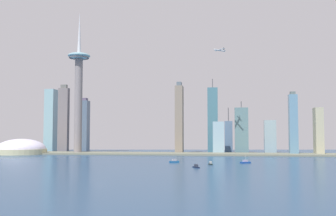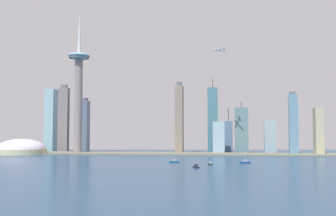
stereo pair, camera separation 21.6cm
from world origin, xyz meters
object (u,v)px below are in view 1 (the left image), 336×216
(skyscraper_8, at_px, (293,124))
(boat_4, at_px, (211,164))
(skyscraper_1, at_px, (270,136))
(boat_1, at_px, (174,161))
(skyscraper_4, at_px, (84,126))
(boat_0, at_px, (196,166))
(skyscraper_2, at_px, (318,131))
(boat_2, at_px, (245,162))
(airplane, at_px, (219,50))
(skyscraper_5, at_px, (229,137))
(skyscraper_7, at_px, (213,120))
(observation_tower, at_px, (79,83))
(skyscraper_3, at_px, (51,120))
(skyscraper_6, at_px, (219,138))
(skyscraper_9, at_px, (64,119))
(skyscraper_10, at_px, (241,130))
(skyscraper_0, at_px, (179,119))
(stadium_dome, at_px, (21,149))

(skyscraper_8, distance_m, boat_4, 304.35)
(skyscraper_1, relative_size, boat_1, 4.79)
(skyscraper_4, xyz_separation_m, boat_0, (271.90, -361.81, -56.92))
(boat_1, bearing_deg, boat_4, 118.88)
(skyscraper_2, relative_size, skyscraper_4, 0.76)
(boat_2, height_order, airplane, airplane)
(skyscraper_1, bearing_deg, skyscraper_2, -43.28)
(airplane, bearing_deg, boat_4, 45.91)
(skyscraper_4, bearing_deg, skyscraper_5, 2.87)
(boat_1, xyz_separation_m, boat_2, (100.48, 0.88, -0.11))
(skyscraper_7, bearing_deg, observation_tower, -161.59)
(boat_4, bearing_deg, skyscraper_1, -34.50)
(boat_2, distance_m, boat_4, 58.80)
(skyscraper_3, relative_size, boat_1, 9.87)
(skyscraper_6, bearing_deg, airplane, -87.73)
(skyscraper_2, relative_size, skyscraper_7, 0.56)
(skyscraper_9, bearing_deg, skyscraper_4, 2.39)
(skyscraper_1, xyz_separation_m, boat_2, (-71.74, -301.47, -33.31))
(skyscraper_4, relative_size, skyscraper_10, 1.11)
(skyscraper_7, height_order, skyscraper_9, skyscraper_7)
(skyscraper_4, relative_size, skyscraper_6, 1.84)
(skyscraper_1, xyz_separation_m, boat_1, (-172.22, -302.35, -33.20))
(skyscraper_10, height_order, boat_2, skyscraper_10)
(skyscraper_0, xyz_separation_m, boat_1, (18.26, -248.25, -69.87))
(observation_tower, xyz_separation_m, skyscraper_8, (431.24, 8.26, -87.19))
(boat_0, bearing_deg, observation_tower, -162.38)
(skyscraper_2, relative_size, skyscraper_10, 0.84)
(skyscraper_7, bearing_deg, skyscraper_3, -179.92)
(skyscraper_2, height_order, skyscraper_10, skyscraper_10)
(skyscraper_8, xyz_separation_m, boat_2, (-106.04, -221.88, -57.93))
(skyscraper_1, xyz_separation_m, skyscraper_5, (-88.27, -4.13, -0.63))
(skyscraper_4, height_order, skyscraper_7, skyscraper_7)
(skyscraper_5, bearing_deg, skyscraper_7, 167.21)
(boat_4, bearing_deg, skyscraper_7, -14.45)
(skyscraper_1, height_order, skyscraper_10, skyscraper_10)
(boat_0, relative_size, boat_2, 0.92)
(skyscraper_0, distance_m, boat_0, 339.66)
(skyscraper_3, distance_m, skyscraper_7, 375.10)
(stadium_dome, bearing_deg, boat_2, -22.89)
(skyscraper_1, xyz_separation_m, skyscraper_2, (81.67, -76.92, 10.64))
(observation_tower, relative_size, boat_0, 20.67)
(skyscraper_1, distance_m, skyscraper_5, 88.37)
(skyscraper_5, bearing_deg, skyscraper_0, -153.94)
(skyscraper_5, height_order, skyscraper_9, skyscraper_9)
(skyscraper_0, relative_size, skyscraper_5, 1.52)
(skyscraper_10, bearing_deg, boat_2, -92.05)
(skyscraper_3, xyz_separation_m, skyscraper_6, (387.74, -57.83, -39.21))
(skyscraper_2, bearing_deg, skyscraper_8, -176.78)
(observation_tower, bearing_deg, skyscraper_3, 137.84)
(skyscraper_4, xyz_separation_m, boat_1, (235.62, -282.21, -56.69))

